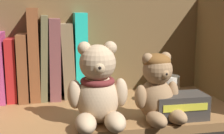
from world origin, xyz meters
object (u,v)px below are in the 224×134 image
at_px(book_4, 35,53).
at_px(small_product_box, 179,106).
at_px(teddy_bear_smaller, 158,89).
at_px(book_3, 24,66).
at_px(book_7, 67,60).
at_px(teddy_bear_larger, 98,90).
at_px(book_2, 13,68).
at_px(book_5, 45,57).
at_px(book_8, 80,54).
at_px(book_6, 55,58).
at_px(pillar_candle, 168,89).

height_order(book_4, small_product_box, book_4).
height_order(teddy_bear_smaller, small_product_box, teddy_bear_smaller).
xyz_separation_m(book_3, small_product_box, (0.35, -0.24, -0.06)).
relative_size(book_7, teddy_bear_larger, 1.15).
relative_size(book_4, book_7, 1.20).
distance_m(book_2, teddy_bear_smaller, 0.41).
bearing_deg(teddy_bear_smaller, book_5, 134.43).
bearing_deg(teddy_bear_smaller, book_2, 143.00).
xyz_separation_m(book_3, book_4, (0.03, 0.00, 0.03)).
bearing_deg(teddy_bear_larger, book_8, 92.67).
xyz_separation_m(book_2, book_5, (0.09, 0.00, 0.03)).
bearing_deg(book_8, book_5, 180.00).
relative_size(book_6, book_8, 0.94).
relative_size(book_3, book_4, 0.73).
bearing_deg(book_4, book_6, 0.00).
relative_size(teddy_bear_larger, teddy_bear_smaller, 1.18).
xyz_separation_m(book_5, small_product_box, (0.29, -0.24, -0.08)).
relative_size(book_2, pillar_candle, 2.28).
bearing_deg(book_6, book_4, 180.00).
xyz_separation_m(teddy_bear_smaller, pillar_candle, (0.07, 0.12, -0.03)).
bearing_deg(book_3, book_4, 0.00).
xyz_separation_m(book_4, pillar_candle, (0.34, -0.13, -0.09)).
height_order(book_5, book_7, book_5).
bearing_deg(book_6, small_product_box, -42.51).
height_order(book_3, book_5, book_5).
distance_m(book_4, teddy_bear_smaller, 0.37).
relative_size(book_2, book_8, 0.72).
relative_size(book_2, teddy_bear_larger, 0.94).
distance_m(book_7, teddy_bear_smaller, 0.31).
bearing_deg(book_8, book_7, 180.00).
bearing_deg(book_4, book_5, 0.00).
bearing_deg(book_5, book_8, 0.00).
bearing_deg(book_2, small_product_box, -32.78).
bearing_deg(teddy_bear_larger, book_7, 101.04).
height_order(book_7, teddy_bear_larger, book_7).
relative_size(teddy_bear_larger, small_product_box, 1.48).
bearing_deg(book_5, book_3, 180.00).
relative_size(book_7, book_8, 0.88).
bearing_deg(book_7, book_2, 180.00).
xyz_separation_m(book_2, teddy_bear_smaller, (0.33, -0.25, -0.01)).
distance_m(book_6, small_product_box, 0.37).
bearing_deg(book_7, pillar_candle, -27.73).
relative_size(book_2, book_7, 0.82).
relative_size(teddy_bear_larger, pillar_candle, 2.41).
bearing_deg(book_4, pillar_candle, -21.22).
height_order(book_5, book_6, book_5).
bearing_deg(pillar_candle, book_8, 148.35).
xyz_separation_m(book_6, teddy_bear_larger, (0.08, -0.25, -0.03)).
distance_m(teddy_bear_smaller, small_product_box, 0.07).
distance_m(book_4, book_5, 0.03).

